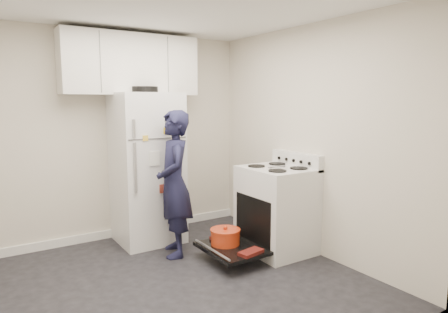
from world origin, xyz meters
TOP-DOWN VIEW (x-y plane):
  - room at (-0.03, 0.03)m, footprint 3.21×3.21m
  - electric_range at (1.26, 0.15)m, footprint 0.66×0.76m
  - open_oven_door at (0.67, 0.20)m, footprint 0.55×0.71m
  - refrigerator at (0.19, 1.25)m, footprint 0.72×0.74m
  - upper_cabinets at (0.10, 1.43)m, footprint 1.60×0.33m
  - person at (0.27, 0.67)m, footprint 0.54×0.67m

SIDE VIEW (x-z plane):
  - open_oven_door at x=0.67m, z-range 0.08..0.32m
  - electric_range at x=1.26m, z-range -0.08..1.02m
  - person at x=0.27m, z-range 0.00..1.58m
  - refrigerator at x=0.19m, z-range -0.03..1.81m
  - room at x=-0.03m, z-range -0.05..2.46m
  - upper_cabinets at x=0.10m, z-range 1.75..2.45m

